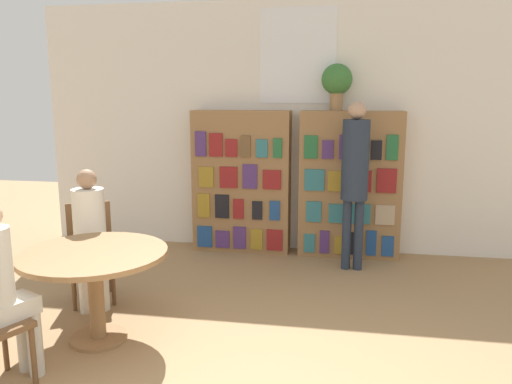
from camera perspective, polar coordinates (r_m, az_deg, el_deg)
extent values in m
cube|color=silver|center=(6.11, 4.70, 7.25)|extent=(6.40, 0.06, 3.00)
cube|color=white|center=(6.09, 4.80, 15.24)|extent=(0.90, 0.01, 1.10)
cube|color=olive|center=(6.09, -1.65, 1.21)|extent=(1.18, 0.32, 1.72)
cube|color=navy|center=(6.18, -5.89, -5.07)|extent=(0.18, 0.02, 0.26)
cube|color=#4C2D6B|center=(6.13, -3.85, -5.41)|extent=(0.17, 0.02, 0.21)
cube|color=#4C2D6B|center=(6.08, -1.90, -5.24)|extent=(0.16, 0.02, 0.27)
cube|color=olive|center=(6.04, 0.07, -5.43)|extent=(0.14, 0.02, 0.25)
cube|color=maroon|center=(6.01, 2.13, -5.51)|extent=(0.19, 0.02, 0.26)
cube|color=olive|center=(6.09, -5.99, -1.53)|extent=(0.15, 0.02, 0.30)
cube|color=black|center=(6.03, -3.91, -1.65)|extent=(0.17, 0.02, 0.29)
cube|color=maroon|center=(5.99, -2.03, -1.95)|extent=(0.13, 0.02, 0.24)
cube|color=black|center=(5.95, 0.14, -2.12)|extent=(0.12, 0.02, 0.22)
cube|color=navy|center=(5.92, 2.15, -2.14)|extent=(0.12, 0.02, 0.23)
cube|color=olive|center=(6.01, -5.71, 1.70)|extent=(0.18, 0.02, 0.25)
cube|color=maroon|center=(5.94, -3.16, 1.68)|extent=(0.21, 0.02, 0.25)
cube|color=#4C2D6B|center=(5.89, -0.70, 1.78)|extent=(0.17, 0.02, 0.29)
cube|color=maroon|center=(5.85, 1.82, 1.42)|extent=(0.21, 0.02, 0.23)
cube|color=#4C2D6B|center=(5.98, -6.34, 5.49)|extent=(0.13, 0.02, 0.30)
cube|color=maroon|center=(5.93, -4.61, 5.39)|extent=(0.16, 0.02, 0.28)
cube|color=maroon|center=(5.89, -2.86, 5.05)|extent=(0.14, 0.02, 0.21)
cube|color=brown|center=(5.85, -1.22, 5.23)|extent=(0.12, 0.02, 0.25)
cube|color=#2D707A|center=(5.82, 0.67, 5.00)|extent=(0.14, 0.02, 0.21)
cube|color=#236638|center=(5.79, 2.47, 5.04)|extent=(0.10, 0.02, 0.23)
cube|color=olive|center=(5.98, 10.66, 0.83)|extent=(1.18, 0.32, 1.72)
cube|color=#2D707A|center=(5.98, 6.12, -5.83)|extent=(0.13, 0.02, 0.22)
cube|color=#4C2D6B|center=(5.96, 7.83, -5.67)|extent=(0.11, 0.02, 0.27)
cube|color=olive|center=(5.97, 9.61, -6.00)|extent=(0.13, 0.02, 0.21)
cube|color=black|center=(5.97, 11.30, -5.79)|extent=(0.13, 0.02, 0.27)
cube|color=navy|center=(5.97, 13.03, -5.70)|extent=(0.12, 0.02, 0.30)
cube|color=navy|center=(5.99, 14.81, -6.01)|extent=(0.13, 0.02, 0.24)
cube|color=#2D707A|center=(5.88, 6.61, -2.25)|extent=(0.18, 0.02, 0.24)
cube|color=#2D707A|center=(5.87, 9.35, -2.44)|extent=(0.22, 0.02, 0.22)
cube|color=#2D707A|center=(5.88, 11.86, -2.47)|extent=(0.22, 0.02, 0.23)
cube|color=tan|center=(5.89, 14.53, -2.55)|extent=(0.22, 0.02, 0.23)
cube|color=#2D707A|center=(5.80, 6.69, 1.37)|extent=(0.23, 0.02, 0.25)
cube|color=olive|center=(5.80, 9.28, 1.21)|extent=(0.21, 0.02, 0.23)
cube|color=maroon|center=(5.80, 11.99, 1.20)|extent=(0.22, 0.02, 0.25)
cube|color=maroon|center=(5.82, 14.70, 1.25)|extent=(0.22, 0.02, 0.28)
cube|color=#236638|center=(5.76, 6.28, 5.14)|extent=(0.15, 0.02, 0.26)
cube|color=#4C2D6B|center=(5.75, 8.20, 4.82)|extent=(0.13, 0.02, 0.21)
cube|color=#4C2D6B|center=(5.75, 9.99, 5.09)|extent=(0.10, 0.02, 0.28)
cube|color=navy|center=(5.75, 11.78, 5.12)|extent=(0.13, 0.02, 0.29)
cube|color=black|center=(5.76, 13.60, 4.67)|extent=(0.12, 0.02, 0.22)
cube|color=#236638|center=(5.77, 15.31, 4.93)|extent=(0.13, 0.02, 0.28)
cylinder|color=#997047|center=(5.89, 9.16, 10.20)|extent=(0.15, 0.15, 0.21)
sphere|color=#387033|center=(5.89, 9.23, 12.60)|extent=(0.35, 0.35, 0.35)
cylinder|color=olive|center=(4.27, -17.52, -15.60)|extent=(0.44, 0.44, 0.03)
cylinder|color=olive|center=(4.13, -17.80, -11.34)|extent=(0.12, 0.12, 0.65)
cylinder|color=olive|center=(4.02, -18.08, -6.74)|extent=(1.12, 1.12, 0.04)
cylinder|color=brown|center=(4.00, -26.78, -15.10)|extent=(0.04, 0.04, 0.41)
cylinder|color=brown|center=(3.73, -24.08, -16.78)|extent=(0.04, 0.04, 0.41)
cube|color=brown|center=(4.88, -18.30, -6.95)|extent=(0.55, 0.55, 0.04)
cube|color=brown|center=(4.98, -18.54, -3.66)|extent=(0.36, 0.23, 0.45)
cylinder|color=brown|center=(4.80, -16.00, -10.00)|extent=(0.04, 0.04, 0.41)
cylinder|color=brown|center=(4.79, -20.12, -10.28)|extent=(0.04, 0.04, 0.41)
cylinder|color=brown|center=(5.12, -16.29, -8.69)|extent=(0.04, 0.04, 0.41)
cylinder|color=brown|center=(5.11, -20.14, -8.95)|extent=(0.04, 0.04, 0.41)
cube|color=silver|center=(4.72, -18.29, -6.53)|extent=(0.41, 0.42, 0.12)
cylinder|color=silver|center=(4.72, -18.55, -2.65)|extent=(0.28, 0.28, 0.50)
sphere|color=#A37A5B|center=(4.65, -18.80, 1.40)|extent=(0.18, 0.18, 0.18)
cylinder|color=silver|center=(4.71, -17.06, -10.20)|extent=(0.10, 0.10, 0.45)
cylinder|color=silver|center=(4.71, -18.99, -10.33)|extent=(0.10, 0.10, 0.45)
cube|color=beige|center=(3.73, -26.28, -11.80)|extent=(0.34, 0.38, 0.12)
cylinder|color=beige|center=(3.94, -24.94, -15.01)|extent=(0.10, 0.10, 0.45)
cylinder|color=beige|center=(3.84, -23.93, -15.60)|extent=(0.10, 0.10, 0.45)
cylinder|color=#232D3D|center=(5.58, 10.30, -4.77)|extent=(0.10, 0.10, 0.79)
cylinder|color=#232D3D|center=(5.58, 11.64, -4.81)|extent=(0.10, 0.10, 0.79)
cylinder|color=#232D3D|center=(5.42, 11.28, 3.61)|extent=(0.29, 0.29, 0.85)
sphere|color=tan|center=(5.38, 11.49, 9.11)|extent=(0.19, 0.19, 0.19)
cylinder|color=#232D3D|center=(5.67, 12.18, 6.06)|extent=(0.07, 0.30, 0.07)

